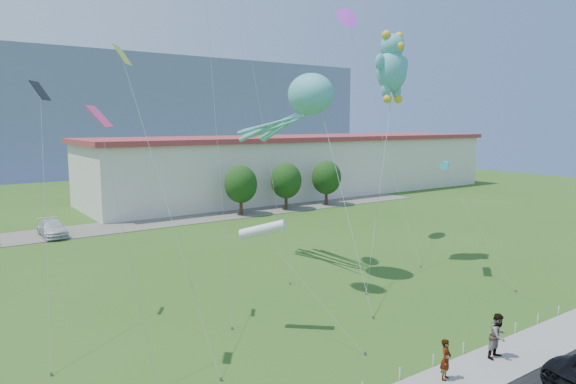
{
  "coord_description": "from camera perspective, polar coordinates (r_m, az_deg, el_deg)",
  "views": [
    {
      "loc": [
        -17.47,
        -14.36,
        10.02
      ],
      "look_at": [
        -1.87,
        8.0,
        6.33
      ],
      "focal_mm": 32.0,
      "sensor_mm": 36.0,
      "label": 1
    }
  ],
  "objects": [
    {
      "name": "ground",
      "position": [
        24.74,
        14.92,
        -16.47
      ],
      "size": [
        160.0,
        160.0,
        0.0
      ],
      "primitive_type": "plane",
      "color": "#2D5718",
      "rests_on": "ground"
    },
    {
      "name": "sidewalk",
      "position": [
        23.23,
        20.38,
        -18.23
      ],
      "size": [
        80.0,
        2.5,
        0.1
      ],
      "primitive_type": "cube",
      "color": "gray",
      "rests_on": "ground"
    },
    {
      "name": "parking_strip",
      "position": [
        53.31,
        -15.16,
        -3.37
      ],
      "size": [
        70.0,
        6.0,
        0.06
      ],
      "primitive_type": "cube",
      "color": "#59544C",
      "rests_on": "ground"
    },
    {
      "name": "hill_ridge",
      "position": [
        135.52,
        -27.77,
        7.88
      ],
      "size": [
        160.0,
        50.0,
        25.0
      ],
      "primitive_type": "cube",
      "color": "slate",
      "rests_on": "ground"
    },
    {
      "name": "warehouse",
      "position": [
        73.01,
        1.78,
        3.07
      ],
      "size": [
        61.0,
        15.0,
        8.2
      ],
      "color": "beige",
      "rests_on": "ground"
    },
    {
      "name": "rope_fence",
      "position": [
        23.9,
        17.43,
        -16.8
      ],
      "size": [
        26.05,
        0.05,
        0.5
      ],
      "color": "white",
      "rests_on": "ground"
    },
    {
      "name": "tree_near",
      "position": [
        56.01,
        -5.27,
        0.87
      ],
      "size": [
        3.6,
        3.6,
        5.47
      ],
      "color": "#3F2B19",
      "rests_on": "ground"
    },
    {
      "name": "tree_mid",
      "position": [
        59.19,
        -0.21,
        1.27
      ],
      "size": [
        3.6,
        3.6,
        5.47
      ],
      "color": "#3F2B19",
      "rests_on": "ground"
    },
    {
      "name": "tree_far",
      "position": [
        62.77,
        4.3,
        1.62
      ],
      "size": [
        3.6,
        3.6,
        5.47
      ],
      "color": "#3F2B19",
      "rests_on": "ground"
    },
    {
      "name": "pedestrian_left",
      "position": [
        21.82,
        17.13,
        -17.35
      ],
      "size": [
        0.69,
        0.58,
        1.62
      ],
      "primitive_type": "imported",
      "rotation": [
        0.0,
        0.0,
        0.38
      ],
      "color": "gray",
      "rests_on": "sidewalk"
    },
    {
      "name": "pedestrian_right",
      "position": [
        24.26,
        22.33,
        -14.56
      ],
      "size": [
        0.98,
        0.78,
        1.94
      ],
      "primitive_type": "imported",
      "rotation": [
        0.0,
        0.0,
        0.05
      ],
      "color": "gray",
      "rests_on": "sidewalk"
    },
    {
      "name": "parked_car_white",
      "position": [
        50.05,
        -24.73,
        -3.67
      ],
      "size": [
        2.01,
        4.88,
        1.41
      ],
      "primitive_type": "imported",
      "rotation": [
        0.0,
        0.0,
        -0.01
      ],
      "color": "silver",
      "rests_on": "parking_strip"
    },
    {
      "name": "octopus_kite",
      "position": [
        33.64,
        1.15,
        9.4
      ],
      "size": [
        3.05,
        14.48,
        13.09
      ],
      "color": "teal",
      "rests_on": "ground"
    },
    {
      "name": "teddy_bear_kite",
      "position": [
        37.52,
        11.48,
        13.62
      ],
      "size": [
        8.12,
        5.73,
        16.31
      ],
      "color": "teal",
      "rests_on": "ground"
    },
    {
      "name": "small_kite_yellow",
      "position": [
        25.43,
        -16.83,
        10.77
      ],
      "size": [
        1.45,
        8.85,
        13.66
      ],
      "color": "#B1D833",
      "rests_on": "ground"
    },
    {
      "name": "small_kite_white",
      "position": [
        24.36,
        -2.79,
        -4.28
      ],
      "size": [
        2.51,
        5.99,
        5.44
      ],
      "color": "silver",
      "rests_on": "ground"
    },
    {
      "name": "small_kite_pink",
      "position": [
        21.09,
        -19.62,
        5.0
      ],
      "size": [
        1.56,
        3.62,
        10.69
      ],
      "color": "#F93775",
      "rests_on": "ground"
    },
    {
      "name": "small_kite_cyan",
      "position": [
        34.75,
        17.09,
        2.77
      ],
      "size": [
        1.01,
        6.12,
        7.73
      ],
      "color": "#2CBBCA",
      "rests_on": "ground"
    },
    {
      "name": "small_kite_purple",
      "position": [
        44.23,
        6.8,
        18.16
      ],
      "size": [
        2.29,
        10.36,
        19.27
      ],
      "color": "purple",
      "rests_on": "ground"
    },
    {
      "name": "small_kite_black",
      "position": [
        27.45,
        -25.72,
        7.33
      ],
      "size": [
        2.06,
        7.35,
        12.01
      ],
      "color": "black",
      "rests_on": "ground"
    }
  ]
}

